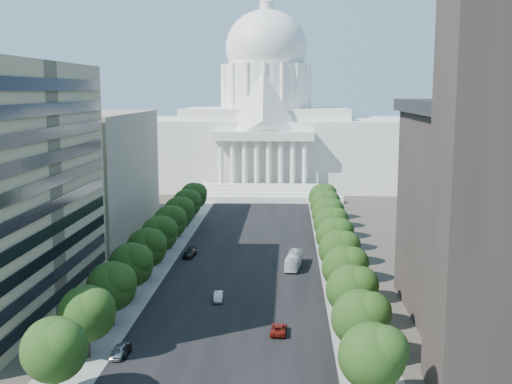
% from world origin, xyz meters
% --- Properties ---
extents(road_asphalt, '(30.00, 260.00, 0.01)m').
position_xyz_m(road_asphalt, '(0.00, 90.00, 0.00)').
color(road_asphalt, black).
rests_on(road_asphalt, ground).
extents(sidewalk_left, '(8.00, 260.00, 0.02)m').
position_xyz_m(sidewalk_left, '(-19.00, 90.00, 0.00)').
color(sidewalk_left, gray).
rests_on(sidewalk_left, ground).
extents(sidewalk_right, '(8.00, 260.00, 0.02)m').
position_xyz_m(sidewalk_right, '(19.00, 90.00, 0.00)').
color(sidewalk_right, gray).
rests_on(sidewalk_right, ground).
extents(capitol, '(120.00, 56.00, 73.00)m').
position_xyz_m(capitol, '(0.00, 184.89, 20.01)').
color(capitol, white).
rests_on(capitol, ground).
extents(office_block_left_far, '(38.00, 52.00, 30.00)m').
position_xyz_m(office_block_left_far, '(-48.00, 100.00, 15.00)').
color(office_block_left_far, gray).
rests_on(office_block_left_far, ground).
extents(tree_l_a, '(7.79, 7.60, 9.97)m').
position_xyz_m(tree_l_a, '(-17.66, 11.81, 6.45)').
color(tree_l_a, '#33261C').
rests_on(tree_l_a, ground).
extents(tree_l_b, '(7.79, 7.60, 9.97)m').
position_xyz_m(tree_l_b, '(-17.66, 23.81, 6.45)').
color(tree_l_b, '#33261C').
rests_on(tree_l_b, ground).
extents(tree_l_c, '(7.79, 7.60, 9.97)m').
position_xyz_m(tree_l_c, '(-17.66, 35.81, 6.45)').
color(tree_l_c, '#33261C').
rests_on(tree_l_c, ground).
extents(tree_l_d, '(7.79, 7.60, 9.97)m').
position_xyz_m(tree_l_d, '(-17.66, 47.81, 6.45)').
color(tree_l_d, '#33261C').
rests_on(tree_l_d, ground).
extents(tree_l_e, '(7.79, 7.60, 9.97)m').
position_xyz_m(tree_l_e, '(-17.66, 59.81, 6.45)').
color(tree_l_e, '#33261C').
rests_on(tree_l_e, ground).
extents(tree_l_f, '(7.79, 7.60, 9.97)m').
position_xyz_m(tree_l_f, '(-17.66, 71.81, 6.45)').
color(tree_l_f, '#33261C').
rests_on(tree_l_f, ground).
extents(tree_l_g, '(7.79, 7.60, 9.97)m').
position_xyz_m(tree_l_g, '(-17.66, 83.81, 6.45)').
color(tree_l_g, '#33261C').
rests_on(tree_l_g, ground).
extents(tree_l_h, '(7.79, 7.60, 9.97)m').
position_xyz_m(tree_l_h, '(-17.66, 95.81, 6.45)').
color(tree_l_h, '#33261C').
rests_on(tree_l_h, ground).
extents(tree_l_i, '(7.79, 7.60, 9.97)m').
position_xyz_m(tree_l_i, '(-17.66, 107.81, 6.45)').
color(tree_l_i, '#33261C').
rests_on(tree_l_i, ground).
extents(tree_l_j, '(7.79, 7.60, 9.97)m').
position_xyz_m(tree_l_j, '(-17.66, 119.81, 6.45)').
color(tree_l_j, '#33261C').
rests_on(tree_l_j, ground).
extents(tree_r_a, '(7.79, 7.60, 9.97)m').
position_xyz_m(tree_r_a, '(18.34, 11.81, 6.45)').
color(tree_r_a, '#33261C').
rests_on(tree_r_a, ground).
extents(tree_r_b, '(7.79, 7.60, 9.97)m').
position_xyz_m(tree_r_b, '(18.34, 23.81, 6.45)').
color(tree_r_b, '#33261C').
rests_on(tree_r_b, ground).
extents(tree_r_c, '(7.79, 7.60, 9.97)m').
position_xyz_m(tree_r_c, '(18.34, 35.81, 6.45)').
color(tree_r_c, '#33261C').
rests_on(tree_r_c, ground).
extents(tree_r_d, '(7.79, 7.60, 9.97)m').
position_xyz_m(tree_r_d, '(18.34, 47.81, 6.45)').
color(tree_r_d, '#33261C').
rests_on(tree_r_d, ground).
extents(tree_r_e, '(7.79, 7.60, 9.97)m').
position_xyz_m(tree_r_e, '(18.34, 59.81, 6.45)').
color(tree_r_e, '#33261C').
rests_on(tree_r_e, ground).
extents(tree_r_f, '(7.79, 7.60, 9.97)m').
position_xyz_m(tree_r_f, '(18.34, 71.81, 6.45)').
color(tree_r_f, '#33261C').
rests_on(tree_r_f, ground).
extents(tree_r_g, '(7.79, 7.60, 9.97)m').
position_xyz_m(tree_r_g, '(18.34, 83.81, 6.45)').
color(tree_r_g, '#33261C').
rests_on(tree_r_g, ground).
extents(tree_r_h, '(7.79, 7.60, 9.97)m').
position_xyz_m(tree_r_h, '(18.34, 95.81, 6.45)').
color(tree_r_h, '#33261C').
rests_on(tree_r_h, ground).
extents(tree_r_i, '(7.79, 7.60, 9.97)m').
position_xyz_m(tree_r_i, '(18.34, 107.81, 6.45)').
color(tree_r_i, '#33261C').
rests_on(tree_r_i, ground).
extents(tree_r_j, '(7.79, 7.60, 9.97)m').
position_xyz_m(tree_r_j, '(18.34, 119.81, 6.45)').
color(tree_r_j, '#33261C').
rests_on(tree_r_j, ground).
extents(streetlight_a, '(2.61, 0.44, 9.00)m').
position_xyz_m(streetlight_a, '(19.90, 10.00, 5.82)').
color(streetlight_a, gray).
rests_on(streetlight_a, ground).
extents(streetlight_b, '(2.61, 0.44, 9.00)m').
position_xyz_m(streetlight_b, '(19.90, 35.00, 5.82)').
color(streetlight_b, gray).
rests_on(streetlight_b, ground).
extents(streetlight_c, '(2.61, 0.44, 9.00)m').
position_xyz_m(streetlight_c, '(19.90, 60.00, 5.82)').
color(streetlight_c, gray).
rests_on(streetlight_c, ground).
extents(streetlight_d, '(2.61, 0.44, 9.00)m').
position_xyz_m(streetlight_d, '(19.90, 85.00, 5.82)').
color(streetlight_d, gray).
rests_on(streetlight_d, ground).
extents(streetlight_e, '(2.61, 0.44, 9.00)m').
position_xyz_m(streetlight_e, '(19.90, 110.00, 5.82)').
color(streetlight_e, gray).
rests_on(streetlight_e, ground).
extents(streetlight_f, '(2.61, 0.44, 9.00)m').
position_xyz_m(streetlight_f, '(19.90, 135.00, 5.82)').
color(streetlight_f, gray).
rests_on(streetlight_f, ground).
extents(car_dark_a, '(1.62, 3.95, 1.34)m').
position_xyz_m(car_dark_a, '(-13.50, 24.99, 0.67)').
color(car_dark_a, black).
rests_on(car_dark_a, ground).
extents(car_silver, '(1.86, 4.48, 1.44)m').
position_xyz_m(car_silver, '(-3.21, 48.31, 0.72)').
color(car_silver, '#A3A4AA').
rests_on(car_silver, ground).
extents(car_red, '(2.51, 5.09, 1.39)m').
position_xyz_m(car_red, '(7.31, 33.85, 0.69)').
color(car_red, '#66120B').
rests_on(car_red, ground).
extents(car_dark_b, '(2.80, 5.55, 1.55)m').
position_xyz_m(car_dark_b, '(-12.53, 76.82, 0.77)').
color(car_dark_b, black).
rests_on(car_dark_b, ground).
extents(car_parked, '(2.13, 4.60, 1.52)m').
position_xyz_m(car_parked, '(-14.00, 24.49, 0.76)').
color(car_parked, '#A9ACB0').
rests_on(car_parked, ground).
extents(city_bus, '(3.84, 10.89, 2.97)m').
position_xyz_m(city_bus, '(9.79, 69.81, 1.48)').
color(city_bus, silver).
rests_on(city_bus, ground).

